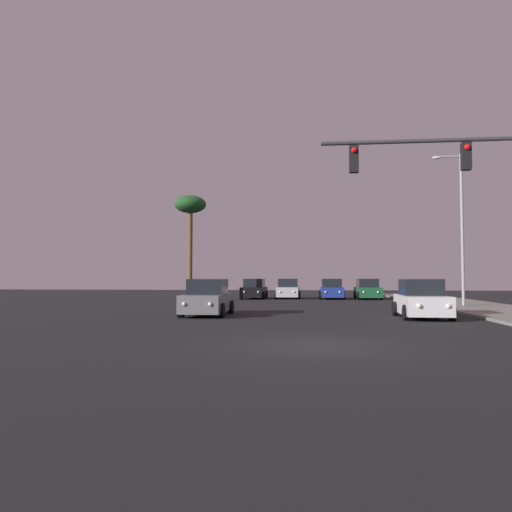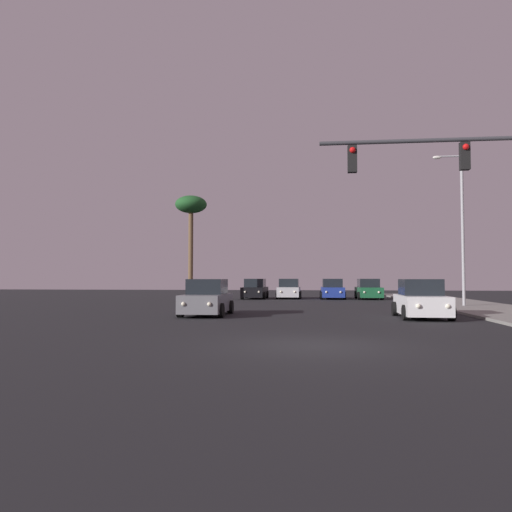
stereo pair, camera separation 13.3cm
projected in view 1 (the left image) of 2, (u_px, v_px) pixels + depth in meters
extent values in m
plane|color=black|center=(317.00, 345.00, 12.76)|extent=(120.00, 120.00, 0.00)
cube|color=silver|center=(422.00, 305.00, 21.54)|extent=(1.92, 4.25, 0.80)
cube|color=black|center=(421.00, 287.00, 21.72)|extent=(1.66, 2.05, 0.70)
cylinder|color=black|center=(406.00, 313.00, 20.33)|extent=(0.24, 0.64, 0.64)
cylinder|color=black|center=(452.00, 313.00, 20.14)|extent=(0.24, 0.64, 0.64)
cylinder|color=black|center=(395.00, 309.00, 22.92)|extent=(0.24, 0.64, 0.64)
cylinder|color=black|center=(436.00, 309.00, 22.73)|extent=(0.24, 0.64, 0.64)
sphere|color=#F2EACC|center=(419.00, 306.00, 19.50)|extent=(0.18, 0.18, 0.18)
sphere|color=#F2EACC|center=(449.00, 306.00, 19.38)|extent=(0.18, 0.18, 0.18)
cube|color=slate|center=(207.00, 303.00, 23.06)|extent=(1.82, 4.21, 0.80)
cube|color=black|center=(208.00, 287.00, 23.24)|extent=(1.61, 2.01, 0.70)
cylinder|color=black|center=(181.00, 310.00, 21.85)|extent=(0.24, 0.64, 0.64)
cylinder|color=black|center=(221.00, 310.00, 21.66)|extent=(0.24, 0.64, 0.64)
cylinder|color=black|center=(195.00, 307.00, 24.44)|extent=(0.24, 0.64, 0.64)
cylinder|color=black|center=(231.00, 307.00, 24.25)|extent=(0.24, 0.64, 0.64)
sphere|color=#F2EACC|center=(184.00, 304.00, 21.01)|extent=(0.18, 0.18, 0.18)
sphere|color=#F2EACC|center=(210.00, 304.00, 20.90)|extent=(0.18, 0.18, 0.18)
cube|color=navy|center=(332.00, 292.00, 41.60)|extent=(1.84, 4.22, 0.80)
cube|color=black|center=(331.00, 283.00, 41.78)|extent=(1.62, 2.02, 0.70)
cylinder|color=black|center=(321.00, 296.00, 40.39)|extent=(0.24, 0.64, 0.64)
cylinder|color=black|center=(344.00, 296.00, 40.20)|extent=(0.24, 0.64, 0.64)
cylinder|color=black|center=(320.00, 295.00, 42.98)|extent=(0.24, 0.64, 0.64)
cylinder|color=black|center=(341.00, 295.00, 42.79)|extent=(0.24, 0.64, 0.64)
sphere|color=#F2EACC|center=(326.00, 292.00, 39.56)|extent=(0.18, 0.18, 0.18)
sphere|color=#F2EACC|center=(340.00, 292.00, 39.44)|extent=(0.18, 0.18, 0.18)
cube|color=black|center=(254.00, 292.00, 41.91)|extent=(1.91, 4.25, 0.80)
cube|color=black|center=(254.00, 283.00, 42.09)|extent=(1.65, 2.04, 0.70)
cylinder|color=black|center=(241.00, 295.00, 40.70)|extent=(0.24, 0.64, 0.64)
cylinder|color=black|center=(263.00, 296.00, 40.51)|extent=(0.24, 0.64, 0.64)
cylinder|color=black|center=(245.00, 294.00, 43.28)|extent=(0.24, 0.64, 0.64)
cylinder|color=black|center=(266.00, 294.00, 43.10)|extent=(0.24, 0.64, 0.64)
sphere|color=#F2EACC|center=(244.00, 292.00, 39.86)|extent=(0.18, 0.18, 0.18)
sphere|color=#F2EACC|center=(258.00, 292.00, 39.75)|extent=(0.18, 0.18, 0.18)
cube|color=#195933|center=(368.00, 292.00, 41.16)|extent=(1.92, 4.25, 0.80)
cube|color=black|center=(367.00, 283.00, 41.35)|extent=(1.66, 2.05, 0.70)
cylinder|color=black|center=(358.00, 296.00, 39.95)|extent=(0.24, 0.64, 0.64)
cylinder|color=black|center=(381.00, 296.00, 39.76)|extent=(0.24, 0.64, 0.64)
cylinder|color=black|center=(355.00, 295.00, 42.54)|extent=(0.24, 0.64, 0.64)
cylinder|color=black|center=(377.00, 295.00, 42.35)|extent=(0.24, 0.64, 0.64)
sphere|color=#F2EACC|center=(364.00, 292.00, 39.12)|extent=(0.18, 0.18, 0.18)
sphere|color=#F2EACC|center=(378.00, 292.00, 39.00)|extent=(0.18, 0.18, 0.18)
cube|color=#B7B7BC|center=(288.00, 292.00, 42.26)|extent=(1.84, 4.22, 0.80)
cube|color=black|center=(288.00, 283.00, 42.44)|extent=(1.62, 2.01, 0.70)
cylinder|color=black|center=(277.00, 295.00, 41.05)|extent=(0.24, 0.64, 0.64)
cylinder|color=black|center=(299.00, 295.00, 40.86)|extent=(0.24, 0.64, 0.64)
cylinder|color=black|center=(279.00, 294.00, 43.63)|extent=(0.24, 0.64, 0.64)
cylinder|color=black|center=(299.00, 294.00, 43.44)|extent=(0.24, 0.64, 0.64)
sphere|color=#F2EACC|center=(280.00, 292.00, 40.21)|extent=(0.18, 0.18, 0.18)
sphere|color=#F2EACC|center=(294.00, 292.00, 40.09)|extent=(0.18, 0.18, 0.18)
cylinder|color=#38383D|center=(432.00, 141.00, 16.31)|extent=(7.18, 0.14, 0.14)
cube|color=black|center=(466.00, 156.00, 16.17)|extent=(0.30, 0.24, 0.90)
sphere|color=red|center=(467.00, 147.00, 16.04)|extent=(0.20, 0.20, 0.20)
cube|color=black|center=(354.00, 159.00, 16.55)|extent=(0.30, 0.24, 0.90)
sphere|color=red|center=(354.00, 150.00, 16.42)|extent=(0.20, 0.20, 0.20)
cylinder|color=#99999E|center=(462.00, 229.00, 29.41)|extent=(0.18, 0.18, 9.00)
cylinder|color=#99999E|center=(449.00, 157.00, 29.68)|extent=(1.40, 0.10, 0.10)
ellipsoid|color=silver|center=(437.00, 158.00, 29.75)|extent=(0.50, 0.24, 0.20)
cylinder|color=brown|center=(190.00, 256.00, 37.72)|extent=(0.36, 0.36, 6.86)
ellipsoid|color=#1E5123|center=(190.00, 204.00, 37.89)|extent=(2.40, 2.40, 1.32)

